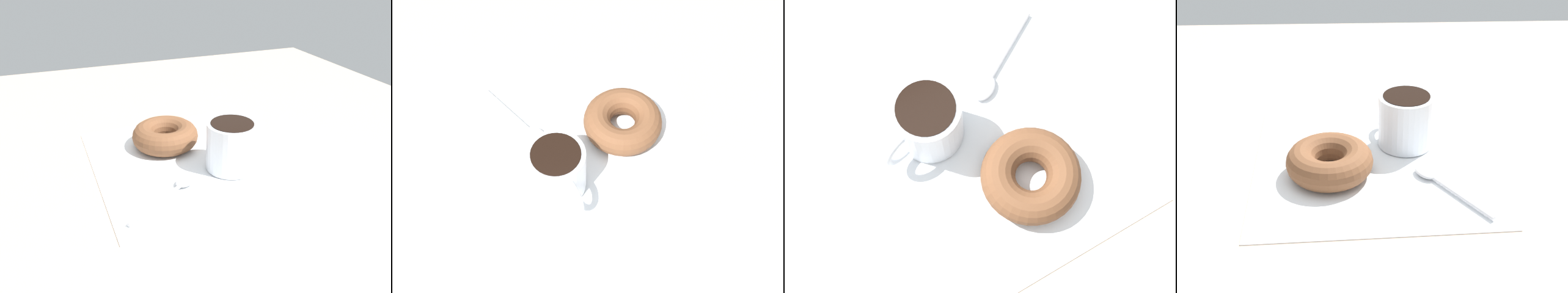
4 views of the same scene
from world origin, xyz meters
TOP-DOWN VIEW (x-y plane):
  - ground_plane at (0.00, 0.00)cm, footprint 120.00×120.00cm
  - napkin at (1.30, 0.37)cm, footprint 33.28×33.28cm
  - coffee_cup at (6.12, 4.61)cm, footprint 7.79×10.52cm
  - donut at (-4.44, -3.09)cm, footprint 11.46×11.46cm
  - spoon at (9.34, -5.49)cm, footprint 8.97×12.26cm

SIDE VIEW (x-z plane):
  - ground_plane at x=0.00cm, z-range -2.00..0.00cm
  - napkin at x=1.30cm, z-range 0.00..0.30cm
  - spoon at x=9.34cm, z-range 0.25..1.15cm
  - donut at x=-4.44cm, z-range 0.30..4.28cm
  - coffee_cup at x=6.12cm, z-range 0.43..8.10cm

